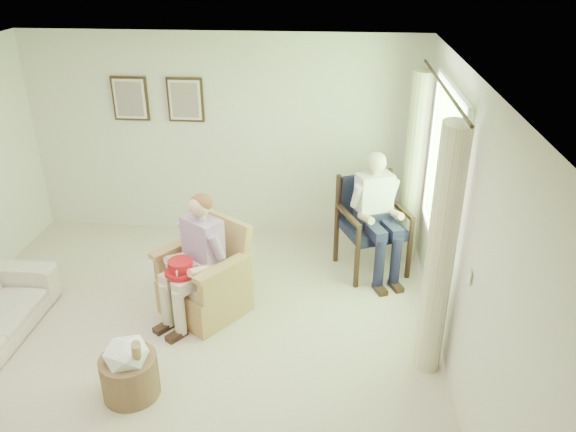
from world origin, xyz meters
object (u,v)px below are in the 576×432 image
Objects in this scene: hatbox at (129,368)px; person_dark at (375,207)px; wood_armchair at (373,220)px; red_hat at (181,268)px; wicker_armchair at (205,284)px; person_wicker at (199,252)px.

person_dark is at bearing 45.50° from hatbox.
wood_armchair is 3.44× the size of red_hat.
person_dark is 4.50× the size of red_hat.
wood_armchair is 1.53× the size of hatbox.
hatbox is (-2.15, -2.19, -0.58)m from person_dark.
hatbox is at bearing -102.41° from red_hat.
red_hat is (-1.93, -1.19, -0.18)m from person_dark.
wicker_armchair reaches higher than red_hat.
hatbox is at bearing -157.29° from person_dark.
wood_armchair is 0.83× the size of person_wicker.
wood_armchair is at bearing 47.77° from hatbox.
hatbox is (-2.15, -2.37, -0.32)m from wood_armchair.
person_dark is (0.00, -0.18, 0.26)m from wood_armchair.
person_wicker reaches higher than wood_armchair.
red_hat is (-0.15, -0.16, -0.09)m from person_wicker.
person_wicker is at bearing -172.64° from person_dark.
wicker_armchair is 1.37× the size of hatbox.
red_hat is (-1.93, -1.37, 0.07)m from wood_armchair.
red_hat is 0.44× the size of hatbox.
red_hat is 1.09m from hatbox.
wood_armchair is 0.31m from person_dark.
person_wicker is (-0.00, -0.13, 0.46)m from wicker_armchair.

